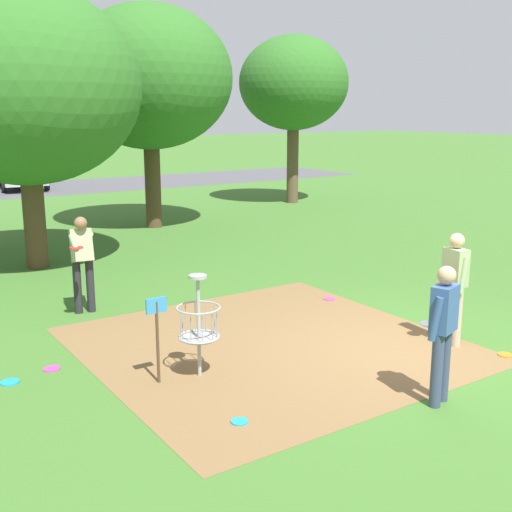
{
  "coord_description": "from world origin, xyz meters",
  "views": [
    {
      "loc": [
        -6.78,
        -6.05,
        3.45
      ],
      "look_at": [
        -0.77,
        2.9,
        1.0
      ],
      "focal_mm": 44.72,
      "sensor_mm": 36.0,
      "label": 1
    }
  ],
  "objects": [
    {
      "name": "tree_mid_center",
      "position": [
        1.35,
        11.65,
        4.4
      ],
      "size": [
        4.89,
        4.89,
        6.5
      ],
      "color": "#4C3823",
      "rests_on": "ground"
    },
    {
      "name": "frisbee_scattered_a",
      "position": [
        1.05,
        -0.87,
        0.01
      ],
      "size": [
        0.21,
        0.21,
        0.02
      ],
      "primitive_type": "cylinder",
      "color": "orange",
      "rests_on": "ground"
    },
    {
      "name": "frisbee_by_tee",
      "position": [
        -5.14,
        2.15,
        0.01
      ],
      "size": [
        0.24,
        0.24,
        0.02
      ],
      "primitive_type": "cylinder",
      "color": "#1E93DB",
      "rests_on": "ground"
    },
    {
      "name": "parking_lot_strip",
      "position": [
        0.0,
        23.6,
        0.0
      ],
      "size": [
        36.0,
        6.0,
        0.01
      ],
      "primitive_type": "cube",
      "color": "#4C4C51",
      "rests_on": "ground"
    },
    {
      "name": "parked_car_center_right",
      "position": [
        0.59,
        24.17,
        0.92
      ],
      "size": [
        2.39,
        4.4,
        1.84
      ],
      "color": "#B2B7BC",
      "rests_on": "ground"
    },
    {
      "name": "frisbee_scattered_b",
      "position": [
        -3.23,
        -0.43,
        0.01
      ],
      "size": [
        0.2,
        0.2,
        0.02
      ],
      "primitive_type": "cylinder",
      "color": "#1E93DB",
      "rests_on": "ground"
    },
    {
      "name": "dirt_tee_pad",
      "position": [
        -1.54,
        1.4,
        0.0
      ],
      "size": [
        5.21,
        5.22,
        0.01
      ],
      "primitive_type": "cube",
      "color": "brown",
      "rests_on": "ground"
    },
    {
      "name": "tree_near_right",
      "position": [
        8.1,
        13.58,
        4.46
      ],
      "size": [
        4.09,
        4.09,
        6.23
      ],
      "color": "brown",
      "rests_on": "ground"
    },
    {
      "name": "tree_mid_left",
      "position": [
        -3.06,
        8.36,
        3.97
      ],
      "size": [
        4.97,
        4.97,
        6.1
      ],
      "color": "#4C3823",
      "rests_on": "ground"
    },
    {
      "name": "frisbee_far_left",
      "position": [
        -4.55,
        2.29,
        0.01
      ],
      "size": [
        0.23,
        0.23,
        0.02
      ],
      "primitive_type": "cylinder",
      "color": "#E53D99",
      "rests_on": "ground"
    },
    {
      "name": "ground_plane",
      "position": [
        0.0,
        0.0,
        0.0
      ],
      "size": [
        160.0,
        160.0,
        0.0
      ],
      "primitive_type": "plane",
      "color": "#3D6B28"
    },
    {
      "name": "disc_golf_basket",
      "position": [
        -3.03,
        0.99,
        0.75
      ],
      "size": [
        0.98,
        0.58,
        1.39
      ],
      "color": "#9E9EA3",
      "rests_on": "ground"
    },
    {
      "name": "player_waiting_left",
      "position": [
        -3.3,
        4.51,
        0.99
      ],
      "size": [
        0.66,
        1.04,
        1.71
      ],
      "color": "#232328",
      "rests_on": "ground"
    },
    {
      "name": "frisbee_near_basket",
      "position": [
        0.77,
        2.72,
        0.01
      ],
      "size": [
        0.21,
        0.21,
        0.02
      ],
      "primitive_type": "cylinder",
      "color": "#E53D99",
      "rests_on": "ground"
    },
    {
      "name": "player_foreground_watching",
      "position": [
        0.78,
        -0.09,
        0.97
      ],
      "size": [
        0.42,
        0.48,
        1.71
      ],
      "color": "tan",
      "rests_on": "ground"
    },
    {
      "name": "player_throwing",
      "position": [
        -0.98,
        -1.36,
        0.97
      ],
      "size": [
        0.5,
        0.44,
        1.71
      ],
      "color": "#384260",
      "rests_on": "ground"
    }
  ]
}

